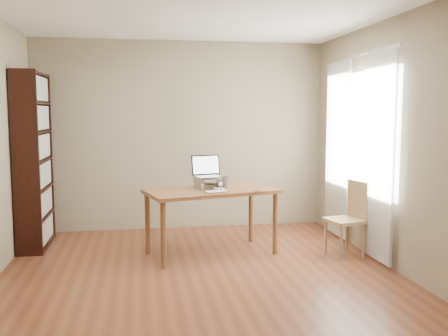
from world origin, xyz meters
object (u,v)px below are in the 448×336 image
(chair, at_px, (350,216))
(laptop, at_px, (210,171))
(cat, at_px, (213,182))
(desk, at_px, (211,198))
(bookshelf, at_px, (34,160))
(keyboard, at_px, (217,192))

(chair, bearing_deg, laptop, 151.55)
(cat, relative_size, chair, 0.58)
(desk, height_order, cat, cat)
(desk, xyz_separation_m, cat, (0.03, 0.11, 0.16))
(bookshelf, relative_size, chair, 2.48)
(bookshelf, relative_size, desk, 1.32)
(laptop, relative_size, chair, 0.47)
(desk, relative_size, keyboard, 5.71)
(laptop, height_order, chair, laptop)
(bookshelf, xyz_separation_m, chair, (3.60, -1.00, -0.60))
(laptop, xyz_separation_m, chair, (1.55, -0.45, -0.49))
(keyboard, height_order, chair, chair)
(bookshelf, distance_m, cat, 2.17)
(keyboard, relative_size, chair, 0.33)
(bookshelf, distance_m, chair, 3.78)
(chair, bearing_deg, desk, 156.49)
(cat, distance_m, chair, 1.62)
(desk, relative_size, laptop, 4.00)
(bookshelf, bearing_deg, chair, -15.49)
(desk, xyz_separation_m, laptop, (-0.00, 0.14, 0.29))
(laptop, bearing_deg, keyboard, -100.37)
(bookshelf, bearing_deg, laptop, -14.99)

